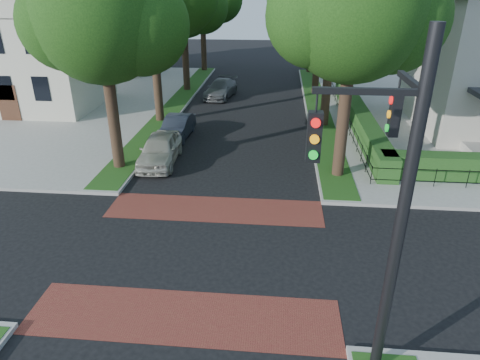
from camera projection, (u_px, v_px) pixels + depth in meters
The scene contains 18 objects.
ground at pixel (202, 253), 15.17m from camera, with size 120.00×120.00×0.00m, color black.
sidewalk_nw at pixel (1, 101), 33.90m from camera, with size 30.00×30.00×0.15m, color gray.
crosswalk_far at pixel (215, 209), 18.05m from camera, with size 9.00×2.20×0.01m, color maroon.
crosswalk_near at pixel (183, 317), 12.28m from camera, with size 9.00×2.20×0.01m, color maroon.
grass_strip_ne at pixel (318, 108), 31.87m from camera, with size 1.60×29.80×0.02m, color #1B3F12.
grass_strip_nw at pixel (175, 104), 32.78m from camera, with size 1.60×29.80×0.02m, color #1B3F12.
tree_right_near at pixel (356, 10), 17.99m from camera, with size 7.75×6.67×10.66m.
tree_right_far at pixel (322, 6), 33.62m from camera, with size 7.25×6.23×9.74m.
tree_left_near at pixel (105, 18), 19.06m from camera, with size 7.50×6.45×10.20m.
tree_left_far at pixel (184, 3), 34.44m from camera, with size 7.00×6.02×9.86m.
hedge_main_road at pixel (359, 117), 27.74m from camera, with size 1.00×18.00×1.20m, color #1C4317.
fence_main_road at pixel (346, 118), 27.87m from camera, with size 0.06×18.00×0.90m, color black, non-canonical shape.
house_left_near at pixel (29, 38), 30.55m from camera, with size 10.00×9.00×10.14m.
house_left_far at pixel (103, 21), 43.18m from camera, with size 10.00×9.00×10.14m.
traffic_signal at pixel (391, 198), 8.78m from camera, with size 2.17×2.00×8.00m.
parked_car_front at pixel (160, 149), 22.31m from camera, with size 1.82×4.52×1.54m, color #B2B0A0.
parked_car_middle at pixel (177, 127), 25.96m from camera, with size 1.42×4.08×1.34m, color #1D232C.
parked_car_rear at pixel (221, 89), 35.14m from camera, with size 1.92×4.72×1.37m, color slate.
Camera 1 is at (2.50, -12.46, 8.77)m, focal length 32.00 mm.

